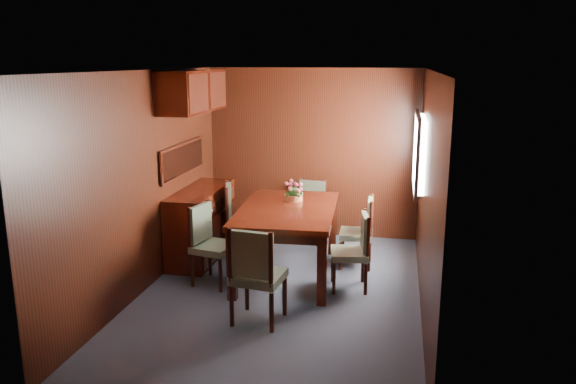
% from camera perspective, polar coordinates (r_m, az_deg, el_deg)
% --- Properties ---
extents(ground, '(4.50, 4.50, 0.00)m').
position_cam_1_polar(ground, '(6.25, -0.82, -10.35)').
color(ground, '#343948').
rests_on(ground, ground).
extents(room_shell, '(3.06, 4.52, 2.41)m').
position_cam_1_polar(room_shell, '(6.13, -1.17, 5.09)').
color(room_shell, black).
rests_on(room_shell, ground).
extents(sideboard, '(0.48, 1.40, 0.90)m').
position_cam_1_polar(sideboard, '(7.33, -8.78, -3.15)').
color(sideboard, '#350E06').
rests_on(sideboard, ground).
extents(dining_table, '(1.19, 1.81, 0.82)m').
position_cam_1_polar(dining_table, '(6.58, -0.03, -2.56)').
color(dining_table, '#350E06').
rests_on(dining_table, ground).
extents(chair_left_near, '(0.51, 0.52, 0.93)m').
position_cam_1_polar(chair_left_near, '(6.45, -8.05, -4.80)').
color(chair_left_near, black).
rests_on(chair_left_near, ground).
extents(chair_left_far, '(0.56, 0.57, 0.98)m').
position_cam_1_polar(chair_left_far, '(7.23, -5.14, -2.52)').
color(chair_left_far, black).
rests_on(chair_left_far, ground).
extents(chair_right_near, '(0.46, 0.47, 0.88)m').
position_cam_1_polar(chair_right_near, '(6.28, 6.88, -5.55)').
color(chair_right_near, black).
rests_on(chair_right_near, ground).
extents(chair_right_far, '(0.41, 0.43, 0.87)m').
position_cam_1_polar(chair_right_far, '(6.97, 7.50, -3.66)').
color(chair_right_far, black).
rests_on(chair_right_far, ground).
extents(chair_head, '(0.52, 0.50, 0.99)m').
position_cam_1_polar(chair_head, '(5.40, -3.33, -7.98)').
color(chair_head, black).
rests_on(chair_head, ground).
extents(chair_foot, '(0.46, 0.44, 0.86)m').
position_cam_1_polar(chair_foot, '(7.90, 2.29, -1.58)').
color(chair_foot, black).
rests_on(chair_foot, ground).
extents(flower_centerpiece, '(0.24, 0.24, 0.24)m').
position_cam_1_polar(flower_centerpiece, '(6.85, 0.56, 0.09)').
color(flower_centerpiece, '#C6683C').
rests_on(flower_centerpiece, dining_table).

